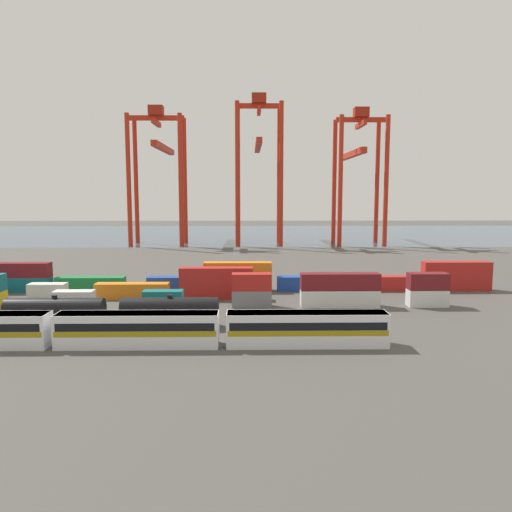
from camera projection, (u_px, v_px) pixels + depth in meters
The scene contains 29 objects.
ground_plane at pixel (207, 268), 116.42m from camera, with size 420.00×420.00×0.00m, color #4C4944.
harbour_water at pixel (226, 234), 216.55m from camera, with size 400.00×110.00×0.01m, color #384C60.
passenger_train at pixel (138, 328), 56.59m from camera, with size 56.81×3.14×3.90m.
freight_tank_row at pixel (55, 313), 64.45m from camera, with size 42.20×2.85×4.31m.
shipping_container_2 at pixel (74, 299), 76.22m from camera, with size 6.04×2.44×2.60m, color silver.
shipping_container_3 at pixel (163, 299), 76.44m from camera, with size 6.04×2.44×2.60m, color #146066.
shipping_container_4 at pixel (252, 298), 76.66m from camera, with size 6.04×2.44×2.60m, color slate.
shipping_container_5 at pixel (252, 282), 76.34m from camera, with size 6.04×2.44×2.60m, color #AD211C.
shipping_container_6 at pixel (340, 298), 76.89m from camera, with size 12.10×2.44×2.60m, color silver.
shipping_container_7 at pixel (340, 282), 76.57m from camera, with size 12.10×2.44×2.60m, color maroon.
shipping_container_8 at pixel (427, 298), 77.11m from camera, with size 6.04×2.44×2.60m, color silver.
shipping_container_9 at pixel (428, 281), 76.79m from camera, with size 6.04×2.44×2.60m, color maroon.
shipping_container_11 at pixel (48, 291), 82.44m from camera, with size 6.04×2.44×2.60m, color silver.
shipping_container_12 at pixel (132, 291), 82.67m from camera, with size 12.10×2.44×2.60m, color orange.
shipping_container_13 at pixel (216, 291), 82.90m from camera, with size 12.10×2.44×2.60m, color #AD211C.
shipping_container_14 at pixel (216, 275), 82.58m from camera, with size 12.10×2.44×2.60m, color #AD211C.
shipping_container_15 at pixel (17, 284), 88.64m from camera, with size 12.10×2.44×2.60m, color #146066.
shipping_container_16 at pixel (16, 270), 88.32m from camera, with size 12.10×2.44×2.60m, color maroon.
shipping_container_17 at pixel (91, 284), 88.86m from camera, with size 12.10×2.44×2.60m, color #197538.
shipping_container_18 at pixel (164, 284), 89.07m from camera, with size 6.04×2.44×2.60m, color #1C4299.
shipping_container_19 at pixel (238, 284), 89.29m from camera, with size 12.10×2.44×2.60m, color slate.
shipping_container_20 at pixel (238, 269), 88.97m from camera, with size 12.10×2.44×2.60m, color orange.
shipping_container_21 at pixel (311, 284), 89.50m from camera, with size 12.10×2.44×2.60m, color #1C4299.
shipping_container_22 at pixel (384, 283), 89.72m from camera, with size 12.10×2.44×2.60m, color #AD211C.
shipping_container_23 at pixel (456, 283), 89.93m from camera, with size 12.10×2.44×2.60m, color #AD211C.
shipping_container_24 at pixel (457, 269), 89.61m from camera, with size 12.10×2.44×2.60m, color #AD211C.
gantry_crane_west at pixel (159, 161), 171.15m from camera, with size 18.63×39.73×46.45m.
gantry_crane_central at pixel (259, 157), 171.41m from camera, with size 15.97×39.73×50.45m.
gantry_crane_east at pixel (358, 164), 172.49m from camera, with size 16.76×40.82×46.02m.
Camera 1 is at (9.55, -75.35, 17.26)m, focal length 35.02 mm.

